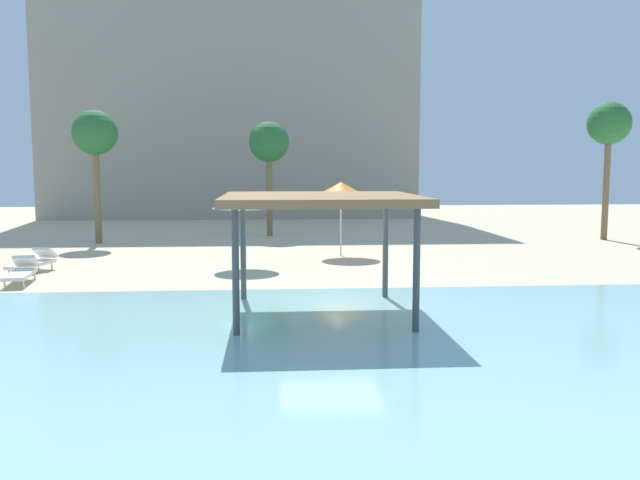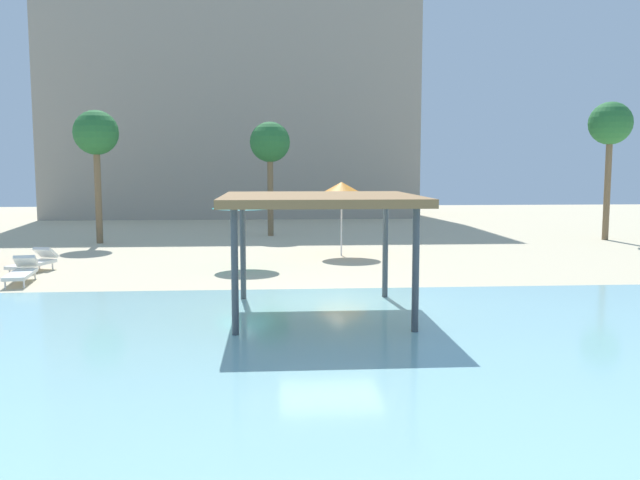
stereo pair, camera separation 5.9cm
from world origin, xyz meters
name	(u,v)px [view 2 (the right image)]	position (x,y,z in m)	size (l,w,h in m)	color
ground_plane	(330,301)	(0.00, 0.00, 0.00)	(80.00, 80.00, 0.00)	beige
lagoon_water	(357,364)	(0.00, -5.25, 0.02)	(44.00, 13.50, 0.04)	#8CC6CC
shade_pavilion	(320,203)	(-0.36, -1.49, 2.52)	(4.24, 4.24, 2.68)	#42474C
beach_umbrella_teal_1	(243,200)	(-2.37, 5.77, 2.21)	(2.01, 2.01, 2.49)	silver
beach_umbrella_orange_4	(342,190)	(1.15, 8.44, 2.45)	(2.06, 2.06, 2.74)	silver
lounge_chair_1	(35,261)	(-8.88, 5.22, 0.33)	(1.11, 1.99, 0.74)	white
lounge_chair_2	(22,271)	(-8.55, 3.24, 0.33)	(0.86, 1.96, 0.74)	white
palm_tree_0	(96,135)	(-8.88, 13.11, 4.62)	(1.90, 1.90, 5.69)	brown
palm_tree_1	(270,144)	(-1.51, 15.69, 4.35)	(1.90, 1.90, 5.41)	brown
palm_tree_2	(610,127)	(13.63, 12.88, 5.07)	(1.90, 1.90, 6.17)	brown
hotel_block_0	(234,80)	(-3.94, 30.18, 9.13)	(23.76, 9.18, 18.27)	#9E9384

